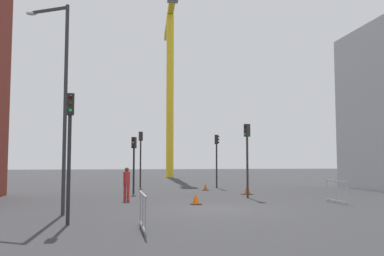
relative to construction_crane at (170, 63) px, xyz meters
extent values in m
plane|color=#333335|center=(-1.47, -33.26, -14.08)|extent=(160.00, 160.00, 0.00)
cylinder|color=yellow|center=(-0.02, -0.40, -4.08)|extent=(0.90, 0.90, 20.00)
cube|color=yellow|center=(0.13, 2.48, 6.32)|extent=(1.55, 16.52, 0.70)
cylinder|color=#2D2D30|center=(-7.59, -34.21, -10.02)|extent=(0.14, 0.14, 8.12)
cube|color=#2D2D30|center=(-8.35, -33.79, -6.06)|extent=(1.58, 0.94, 0.10)
ellipsoid|color=silver|center=(-9.12, -33.36, -6.08)|extent=(0.44, 0.24, 0.16)
cylinder|color=#2D2D30|center=(1.35, -28.40, -12.40)|extent=(0.12, 0.12, 3.36)
cube|color=#2D2D30|center=(1.35, -28.40, -10.37)|extent=(0.36, 0.35, 0.70)
sphere|color=#390605|center=(1.20, -28.49, -10.15)|extent=(0.11, 0.11, 0.11)
sphere|color=#3C2905|center=(1.20, -28.49, -10.37)|extent=(0.11, 0.11, 0.11)
sphere|color=green|center=(1.20, -28.49, -10.59)|extent=(0.11, 0.11, 0.11)
cylinder|color=#232326|center=(1.48, -19.89, -12.44)|extent=(0.12, 0.12, 3.28)
cube|color=#232326|center=(1.48, -19.89, -10.45)|extent=(0.33, 0.30, 0.70)
sphere|color=red|center=(1.65, -19.93, -10.23)|extent=(0.11, 0.11, 0.11)
sphere|color=#3C2905|center=(1.65, -19.93, -10.45)|extent=(0.11, 0.11, 0.11)
sphere|color=#07330F|center=(1.65, -19.93, -10.67)|extent=(0.11, 0.11, 0.11)
cylinder|color=#232326|center=(-4.77, -24.13, -12.67)|extent=(0.12, 0.12, 2.82)
cube|color=#232326|center=(-4.77, -24.13, -10.92)|extent=(0.33, 0.35, 0.70)
sphere|color=#390605|center=(-4.84, -24.29, -10.70)|extent=(0.11, 0.11, 0.11)
sphere|color=#F2A514|center=(-4.84, -24.29, -10.92)|extent=(0.11, 0.11, 0.11)
sphere|color=#07330F|center=(-4.84, -24.29, -11.14)|extent=(0.11, 0.11, 0.11)
cylinder|color=#232326|center=(-4.14, -18.11, -12.30)|extent=(0.12, 0.12, 3.57)
cube|color=#232326|center=(-4.14, -18.11, -10.16)|extent=(0.32, 0.35, 0.70)
sphere|color=#390605|center=(-4.20, -17.95, -9.94)|extent=(0.11, 0.11, 0.11)
sphere|color=#F2A514|center=(-4.20, -17.95, -10.16)|extent=(0.11, 0.11, 0.11)
sphere|color=#07330F|center=(-4.20, -17.95, -10.38)|extent=(0.11, 0.11, 0.11)
cylinder|color=#232326|center=(-7.08, -36.73, -12.32)|extent=(0.12, 0.12, 3.52)
cube|color=#232326|center=(-7.08, -36.73, -10.21)|extent=(0.29, 0.32, 0.70)
sphere|color=#390605|center=(-7.05, -36.90, -9.99)|extent=(0.11, 0.11, 0.11)
sphere|color=#3C2905|center=(-7.05, -36.90, -10.21)|extent=(0.11, 0.11, 0.11)
sphere|color=green|center=(-7.05, -36.90, -10.43)|extent=(0.11, 0.11, 0.11)
cylinder|color=red|center=(-5.13, -29.11, -13.68)|extent=(0.14, 0.14, 0.80)
cylinder|color=red|center=(-5.29, -29.00, -13.68)|extent=(0.14, 0.14, 0.80)
cylinder|color=red|center=(-5.21, -29.05, -12.94)|extent=(0.34, 0.34, 0.67)
sphere|color=brown|center=(-5.21, -29.05, -12.50)|extent=(0.22, 0.22, 0.22)
cube|color=#B2B5BA|center=(4.83, -31.63, -13.03)|extent=(0.12, 1.98, 0.06)
cube|color=#B2B5BA|center=(4.83, -31.63, -13.98)|extent=(0.12, 1.98, 0.06)
cylinder|color=#B2B5BA|center=(4.86, -32.52, -13.56)|extent=(0.04, 0.04, 1.05)
cylinder|color=#B2B5BA|center=(4.83, -31.63, -13.56)|extent=(0.04, 0.04, 1.05)
cylinder|color=#B2B5BA|center=(4.80, -30.74, -13.56)|extent=(0.04, 0.04, 1.05)
cube|color=gray|center=(-4.76, -38.16, -13.03)|extent=(0.14, 2.24, 0.06)
cube|color=gray|center=(-4.76, -38.16, -13.98)|extent=(0.14, 2.24, 0.06)
cylinder|color=gray|center=(-4.72, -39.17, -13.56)|extent=(0.04, 0.04, 1.05)
cylinder|color=gray|center=(-4.76, -38.16, -13.56)|extent=(0.04, 0.04, 1.05)
cylinder|color=gray|center=(-4.79, -37.15, -13.56)|extent=(0.04, 0.04, 1.05)
cube|color=black|center=(-2.01, -31.28, -14.07)|extent=(0.51, 0.51, 0.03)
cone|color=#E55B0F|center=(-2.01, -31.28, -13.82)|extent=(0.40, 0.40, 0.52)
cube|color=black|center=(2.00, -26.10, -14.07)|extent=(0.61, 0.61, 0.03)
cone|color=#E55B0F|center=(2.00, -26.10, -13.77)|extent=(0.47, 0.47, 0.62)
cube|color=black|center=(0.17, -22.27, -14.07)|extent=(0.46, 0.46, 0.03)
cone|color=#E55B0F|center=(0.17, -22.27, -13.85)|extent=(0.35, 0.35, 0.46)
camera|label=1|loc=(-5.27, -50.66, -12.03)|focal=39.05mm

